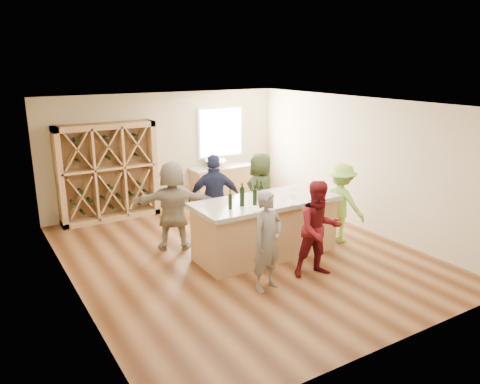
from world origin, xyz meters
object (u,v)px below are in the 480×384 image
wine_bottle_c (242,197)px  person_far_right (261,193)px  tasting_counter_base (266,229)px  sink (216,163)px  wine_bottle_a (230,202)px  person_near_right (319,229)px  person_server (341,203)px  wine_bottle_d (255,197)px  person_far_left (173,206)px  wine_rack (108,172)px  wine_bottle_e (261,194)px  person_near_left (267,241)px  person_far_mid (215,199)px

wine_bottle_c → person_far_right: person_far_right is taller
tasting_counter_base → person_far_right: size_ratio=1.54×
sink → wine_bottle_a: size_ratio=2.00×
tasting_counter_base → wine_bottle_a: 1.13m
tasting_counter_base → wine_bottle_c: (-0.59, -0.12, 0.75)m
person_near_right → person_server: bearing=49.6°
tasting_counter_base → person_server: bearing=-6.8°
wine_bottle_d → person_far_left: person_far_left is taller
wine_bottle_c → person_server: (2.25, -0.08, -0.45)m
wine_bottle_c → wine_rack: bearing=109.6°
wine_rack → wine_bottle_e: (1.68, -3.66, 0.14)m
person_near_left → wine_bottle_a: bearing=82.1°
person_far_right → person_far_left: 1.97m
wine_bottle_a → sink: bearing=65.2°
wine_bottle_d → person_near_right: size_ratio=0.18×
person_server → person_far_right: 1.67m
wine_rack → person_far_mid: size_ratio=1.23×
person_near_right → person_near_left: bearing=-168.4°
person_near_right → person_far_left: 2.84m
tasting_counter_base → wine_bottle_d: bearing=-152.0°
person_near_left → person_far_mid: size_ratio=0.91×
person_near_right → person_far_right: person_far_right is taller
wine_bottle_c → person_near_left: person_near_left is taller
sink → wine_bottle_a: bearing=-114.8°
sink → wine_bottle_d: wine_bottle_d is taller
wine_bottle_d → person_far_left: 1.71m
wine_bottle_c → person_near_right: bearing=-51.4°
sink → person_far_mid: person_far_mid is taller
wine_rack → wine_bottle_a: bearing=-74.5°
person_server → wine_bottle_c: bearing=72.6°
wine_bottle_c → person_near_right: size_ratio=0.20×
sink → person_far_right: (-0.19, -2.34, -0.17)m
wine_bottle_c → person_near_right: (0.85, -1.06, -0.42)m
sink → wine_bottle_c: (-1.41, -3.57, 0.23)m
sink → person_far_left: (-2.16, -2.28, -0.15)m
wine_rack → person_far_mid: bearing=-61.0°
wine_bottle_c → wine_bottle_e: wine_bottle_c is taller
person_near_left → person_far_mid: person_far_mid is taller
sink → person_near_right: (-0.56, -4.64, -0.19)m
wine_rack → person_far_left: wine_rack is taller
tasting_counter_base → wine_bottle_e: wine_bottle_e is taller
wine_rack → person_server: (3.54, -3.72, -0.30)m
person_near_left → person_server: size_ratio=1.02×
person_far_mid → person_far_right: bearing=-152.0°
person_far_mid → person_far_right: 1.13m
wine_rack → wine_bottle_c: bearing=-70.4°
wine_bottle_c → person_server: person_server is taller
sink → tasting_counter_base: 3.59m
sink → wine_bottle_d: 3.84m
sink → person_near_left: 4.85m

